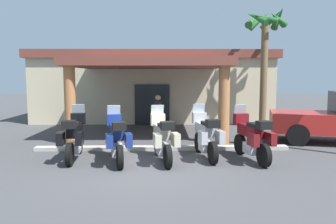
% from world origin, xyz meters
% --- Properties ---
extents(ground_plane, '(80.00, 80.00, 0.00)m').
position_xyz_m(ground_plane, '(0.00, 0.00, 0.00)').
color(ground_plane, '#424244').
extents(motel_building, '(13.44, 12.65, 3.90)m').
position_xyz_m(motel_building, '(0.04, 11.36, 2.00)').
color(motel_building, beige).
rests_on(motel_building, ground_plane).
extents(motorcycle_black, '(0.73, 2.21, 1.61)m').
position_xyz_m(motorcycle_black, '(-2.18, 0.90, 0.70)').
color(motorcycle_black, black).
rests_on(motorcycle_black, ground_plane).
extents(motorcycle_blue, '(0.94, 2.18, 1.61)m').
position_xyz_m(motorcycle_blue, '(-0.85, 0.54, 0.70)').
color(motorcycle_blue, black).
rests_on(motorcycle_blue, ground_plane).
extents(motorcycle_cream, '(0.87, 2.20, 1.61)m').
position_xyz_m(motorcycle_cream, '(0.48, 0.59, 0.70)').
color(motorcycle_cream, black).
rests_on(motorcycle_cream, ground_plane).
extents(motorcycle_silver, '(0.81, 2.21, 1.61)m').
position_xyz_m(motorcycle_silver, '(1.81, 0.98, 0.70)').
color(motorcycle_silver, black).
rests_on(motorcycle_silver, ground_plane).
extents(motorcycle_maroon, '(0.88, 2.20, 1.61)m').
position_xyz_m(motorcycle_maroon, '(3.14, 0.64, 0.70)').
color(motorcycle_maroon, black).
rests_on(motorcycle_maroon, ground_plane).
extents(pedestrian, '(0.32, 0.51, 1.74)m').
position_xyz_m(pedestrian, '(0.33, 4.73, 1.01)').
color(pedestrian, black).
rests_on(pedestrian, ground_plane).
extents(palm_tree_near_portico, '(2.08, 2.06, 5.83)m').
position_xyz_m(palm_tree_near_portico, '(5.47, 7.02, 4.34)').
color(palm_tree_near_portico, brown).
rests_on(palm_tree_near_portico, ground_plane).
extents(curb_strip, '(8.64, 0.36, 0.12)m').
position_xyz_m(curb_strip, '(0.48, 2.17, 0.06)').
color(curb_strip, '#ADA89E').
rests_on(curb_strip, ground_plane).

